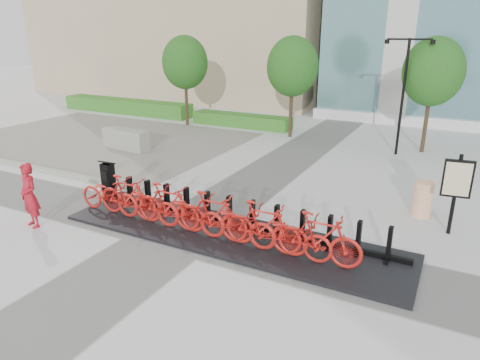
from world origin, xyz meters
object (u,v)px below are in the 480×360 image
at_px(jersey_barrier, 126,139).
at_px(worker_red, 29,196).
at_px(bike_0, 109,195).
at_px(kiosk, 109,181).
at_px(construction_barrel, 423,199).
at_px(map_sign, 457,182).

bearing_deg(jersey_barrier, worker_red, -61.03).
relative_size(bike_0, jersey_barrier, 0.88).
distance_m(kiosk, worker_red, 2.44).
bearing_deg(bike_0, construction_barrel, -63.13).
height_order(bike_0, map_sign, map_sign).
relative_size(kiosk, worker_red, 0.73).
relative_size(worker_red, map_sign, 0.83).
distance_m(bike_0, construction_barrel, 9.34).
bearing_deg(map_sign, construction_barrel, 123.31).
height_order(jersey_barrier, map_sign, map_sign).
height_order(kiosk, jersey_barrier, kiosk).
relative_size(bike_0, construction_barrel, 1.99).
bearing_deg(worker_red, bike_0, 63.15).
bearing_deg(construction_barrel, worker_red, -148.82).
bearing_deg(map_sign, worker_red, -162.65).
bearing_deg(map_sign, bike_0, -168.00).
bearing_deg(kiosk, worker_red, -106.33).
bearing_deg(construction_barrel, jersey_barrier, 171.76).
xyz_separation_m(worker_red, construction_barrel, (9.68, 5.86, -0.39)).
xyz_separation_m(construction_barrel, jersey_barrier, (-13.15, 1.90, -0.07)).
relative_size(jersey_barrier, map_sign, 1.08).
bearing_deg(bike_0, map_sign, -70.18).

